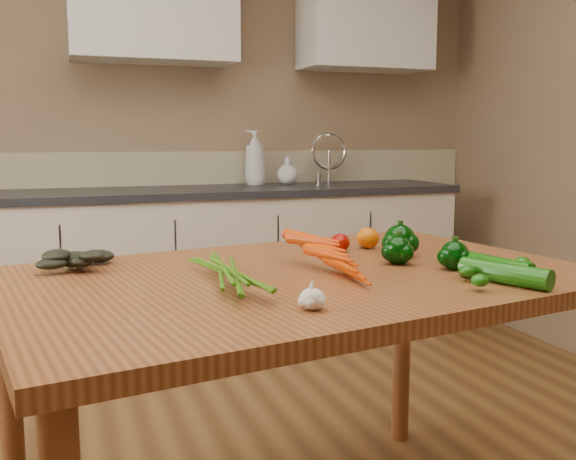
# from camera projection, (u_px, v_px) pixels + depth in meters

# --- Properties ---
(room) EXTENTS (4.04, 5.04, 2.64)m
(room) POSITION_uv_depth(u_px,v_px,m) (316.00, 113.00, 1.65)
(room) COLOR brown
(room) RESTS_ON ground
(counter_run) EXTENTS (2.84, 0.64, 1.14)m
(counter_run) POSITION_uv_depth(u_px,v_px,m) (218.00, 264.00, 3.71)
(counter_run) COLOR beige
(counter_run) RESTS_ON ground
(upper_cabinets) EXTENTS (2.15, 0.35, 0.70)m
(upper_cabinets) POSITION_uv_depth(u_px,v_px,m) (259.00, 4.00, 3.72)
(upper_cabinets) COLOR silver
(upper_cabinets) RESTS_ON room
(table) EXTENTS (1.68, 1.23, 0.82)m
(table) POSITION_uv_depth(u_px,v_px,m) (302.00, 306.00, 1.73)
(table) COLOR brown
(table) RESTS_ON ground
(soap_bottle_a) EXTENTS (0.18, 0.18, 0.33)m
(soap_bottle_a) POSITION_uv_depth(u_px,v_px,m) (255.00, 157.00, 3.86)
(soap_bottle_a) COLOR silver
(soap_bottle_a) RESTS_ON counter_run
(soap_bottle_b) EXTENTS (0.11, 0.11, 0.17)m
(soap_bottle_b) POSITION_uv_depth(u_px,v_px,m) (256.00, 170.00, 3.89)
(soap_bottle_b) COLOR silver
(soap_bottle_b) RESTS_ON counter_run
(soap_bottle_c) EXTENTS (0.15, 0.15, 0.17)m
(soap_bottle_c) POSITION_uv_depth(u_px,v_px,m) (288.00, 171.00, 3.91)
(soap_bottle_c) COLOR silver
(soap_bottle_c) RESTS_ON counter_run
(carrot_bunch) EXTENTS (0.32, 0.26, 0.08)m
(carrot_bunch) POSITION_uv_depth(u_px,v_px,m) (298.00, 262.00, 1.67)
(carrot_bunch) COLOR #DB4105
(carrot_bunch) RESTS_ON table
(leafy_greens) EXTENTS (0.22, 0.20, 0.11)m
(leafy_greens) POSITION_uv_depth(u_px,v_px,m) (74.00, 250.00, 1.76)
(leafy_greens) COLOR black
(leafy_greens) RESTS_ON table
(garlic_bulb) EXTENTS (0.06, 0.06, 0.05)m
(garlic_bulb) POSITION_uv_depth(u_px,v_px,m) (312.00, 299.00, 1.35)
(garlic_bulb) COLOR white
(garlic_bulb) RESTS_ON table
(pepper_a) EXTENTS (0.08, 0.08, 0.08)m
(pepper_a) POSITION_uv_depth(u_px,v_px,m) (398.00, 250.00, 1.84)
(pepper_a) COLOR black
(pepper_a) RESTS_ON table
(pepper_b) EXTENTS (0.10, 0.10, 0.10)m
(pepper_b) POSITION_uv_depth(u_px,v_px,m) (400.00, 241.00, 1.95)
(pepper_b) COLOR black
(pepper_b) RESTS_ON table
(pepper_c) EXTENTS (0.08, 0.08, 0.08)m
(pepper_c) POSITION_uv_depth(u_px,v_px,m) (454.00, 255.00, 1.76)
(pepper_c) COLOR black
(pepper_c) RESTS_ON table
(tomato_a) EXTENTS (0.06, 0.06, 0.06)m
(tomato_a) POSITION_uv_depth(u_px,v_px,m) (340.00, 243.00, 2.03)
(tomato_a) COLOR #950B02
(tomato_a) RESTS_ON table
(tomato_b) EXTENTS (0.07, 0.07, 0.07)m
(tomato_b) POSITION_uv_depth(u_px,v_px,m) (368.00, 238.00, 2.10)
(tomato_b) COLOR #CA5805
(tomato_b) RESTS_ON table
(tomato_c) EXTENTS (0.07, 0.07, 0.07)m
(tomato_c) POSITION_uv_depth(u_px,v_px,m) (401.00, 238.00, 2.09)
(tomato_c) COLOR #CA5805
(tomato_c) RESTS_ON table
(zucchini_a) EXTENTS (0.10, 0.22, 0.05)m
(zucchini_a) POSITION_uv_depth(u_px,v_px,m) (496.00, 267.00, 1.67)
(zucchini_a) COLOR #0E4D08
(zucchini_a) RESTS_ON table
(zucchini_b) EXTENTS (0.14, 0.24, 0.05)m
(zucchini_b) POSITION_uv_depth(u_px,v_px,m) (505.00, 273.00, 1.59)
(zucchini_b) COLOR #0E4D08
(zucchini_b) RESTS_ON table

